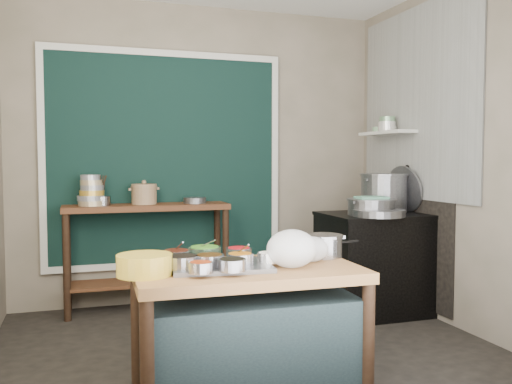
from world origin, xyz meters
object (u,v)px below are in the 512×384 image
object	(u,v)px
steamer	(371,207)
prep_table	(247,333)
condiment_tray	(221,266)
back_counter	(148,257)
yellow_basin	(144,265)
utensil_cup	(103,201)
stock_pot	(384,193)
stove_block	(376,265)
saucepan	(323,246)
ceramic_crock	(144,195)

from	to	relation	value
steamer	prep_table	bearing A→B (deg)	-141.01
condiment_tray	steamer	distance (m)	2.01
back_counter	condiment_tray	size ratio (longest dim) A/B	2.68
yellow_basin	utensil_cup	size ratio (longest dim) A/B	2.12
condiment_tray	stock_pot	size ratio (longest dim) A/B	1.23
condiment_tray	stove_block	bearing A→B (deg)	36.72
condiment_tray	stock_pot	xyz separation A→B (m)	(1.87, 1.40, 0.29)
saucepan	stock_pot	bearing A→B (deg)	40.70
saucepan	ceramic_crock	xyz separation A→B (m)	(-0.88, 1.89, 0.21)
stove_block	condiment_tray	xyz separation A→B (m)	(-1.73, -1.29, 0.34)
prep_table	back_counter	bearing A→B (deg)	100.12
back_counter	ceramic_crock	distance (m)	0.56
saucepan	steamer	size ratio (longest dim) A/B	0.59
yellow_basin	stock_pot	bearing A→B (deg)	32.32
utensil_cup	steamer	xyz separation A→B (m)	(2.17, -0.83, -0.04)
saucepan	steamer	world-z (taller)	steamer
prep_table	ceramic_crock	size ratio (longest dim) A/B	5.20
stove_block	steamer	xyz separation A→B (m)	(-0.12, -0.11, 0.52)
stock_pot	stove_block	bearing A→B (deg)	-142.32
utensil_cup	stock_pot	xyz separation A→B (m)	(2.42, -0.61, 0.06)
prep_table	stock_pot	size ratio (longest dim) A/B	2.84
ceramic_crock	steamer	bearing A→B (deg)	-25.57
yellow_basin	steamer	distance (m)	2.39
condiment_tray	saucepan	xyz separation A→B (m)	(0.69, 0.16, 0.06)
back_counter	saucepan	distance (m)	2.08
back_counter	stock_pot	world-z (taller)	stock_pot
ceramic_crock	stove_block	bearing A→B (deg)	-21.39
back_counter	condiment_tray	world-z (taller)	back_counter
back_counter	ceramic_crock	xyz separation A→B (m)	(-0.02, 0.02, 0.56)
yellow_basin	utensil_cup	world-z (taller)	utensil_cup
back_counter	saucepan	bearing A→B (deg)	-65.37
yellow_basin	ceramic_crock	distance (m)	2.12
back_counter	steamer	size ratio (longest dim) A/B	3.39
yellow_basin	back_counter	bearing A→B (deg)	82.98
yellow_basin	utensil_cup	bearing A→B (deg)	93.53
prep_table	stock_pot	xyz separation A→B (m)	(1.72, 1.40, 0.68)
yellow_basin	utensil_cup	xyz separation A→B (m)	(-0.13, 2.06, 0.19)
back_counter	condiment_tray	distance (m)	2.05
condiment_tray	back_counter	bearing A→B (deg)	94.73
prep_table	ceramic_crock	xyz separation A→B (m)	(-0.34, 2.05, 0.66)
back_counter	condiment_tray	xyz separation A→B (m)	(0.17, -2.02, 0.29)
yellow_basin	stove_block	bearing A→B (deg)	31.96
condiment_tray	stock_pot	bearing A→B (deg)	36.79
prep_table	steamer	world-z (taller)	steamer
back_counter	steamer	distance (m)	2.03
saucepan	back_counter	bearing A→B (deg)	108.86
back_counter	yellow_basin	distance (m)	2.12
saucepan	utensil_cup	size ratio (longest dim) A/B	1.85
saucepan	utensil_cup	bearing A→B (deg)	117.98
stock_pot	utensil_cup	bearing A→B (deg)	165.80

